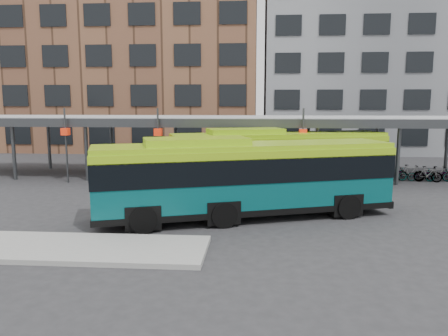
% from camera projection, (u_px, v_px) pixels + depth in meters
% --- Properties ---
extents(ground, '(120.00, 120.00, 0.00)m').
position_uv_depth(ground, '(179.00, 228.00, 18.06)').
color(ground, '#28282B').
rests_on(ground, ground).
extents(boarding_island, '(14.00, 3.00, 0.18)m').
position_uv_depth(boarding_island, '(11.00, 246.00, 15.50)').
color(boarding_island, gray).
rests_on(boarding_island, ground).
extents(canopy, '(40.00, 6.53, 4.80)m').
position_uv_depth(canopy, '(210.00, 120.00, 30.16)').
color(canopy, '#999B9E').
rests_on(canopy, ground).
extents(building_brick, '(26.00, 14.00, 22.00)m').
position_uv_depth(building_brick, '(140.00, 49.00, 48.71)').
color(building_brick, brown).
rests_on(building_brick, ground).
extents(building_grey, '(24.00, 14.00, 20.00)m').
position_uv_depth(building_grey, '(377.00, 57.00, 46.91)').
color(building_grey, slate).
rests_on(building_grey, ground).
extents(bus_front, '(13.46, 6.89, 3.66)m').
position_uv_depth(bus_front, '(244.00, 176.00, 19.44)').
color(bus_front, '#06494C').
rests_on(bus_front, ground).
extents(bus_rear, '(13.35, 6.86, 3.63)m').
position_uv_depth(bus_rear, '(279.00, 157.00, 26.45)').
color(bus_rear, '#06494C').
rests_on(bus_rear, ground).
extents(bike_rack, '(6.10, 1.49, 1.07)m').
position_uv_depth(bike_rack, '(411.00, 174.00, 28.78)').
color(bike_rack, slate).
rests_on(bike_rack, ground).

